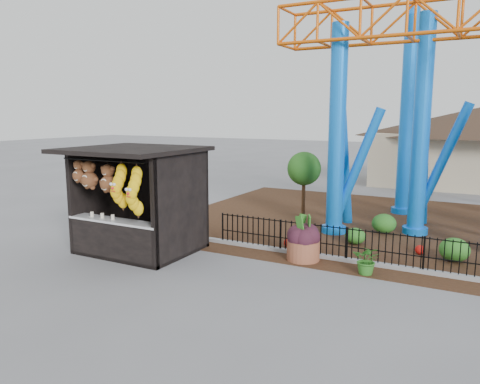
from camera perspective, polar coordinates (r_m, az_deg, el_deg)
The scene contains 10 objects.
ground at distance 11.97m, azimuth -4.50°, elevation -10.45°, with size 120.00×120.00×0.00m, color slate.
mulch_bed at distance 18.02m, azimuth 20.87°, elevation -4.19°, with size 18.00×12.00×0.02m, color #331E11.
curb at distance 13.24m, azimuth 17.90°, elevation -8.65°, with size 18.00×0.18×0.12m, color gray.
prize_booth at distance 14.03m, azimuth -12.84°, elevation -1.19°, with size 3.50×3.40×3.12m.
picket_fence at distance 12.99m, azimuth 21.93°, elevation -7.20°, with size 12.20×0.06×1.00m, color black, non-canonical shape.
roller_coaster at distance 17.84m, azimuth 25.94°, elevation 16.19°, with size 11.00×6.37×10.82m.
terracotta_planter at distance 13.36m, azimuth 7.70°, elevation -7.07°, with size 0.92×0.92×0.58m, color brown.
planter_foliage at distance 13.20m, azimuth 7.76°, elevation -4.53°, with size 0.70×0.70×0.64m, color #30131E.
potted_plant at distance 12.51m, azimuth 15.27°, elevation -7.99°, with size 0.70×0.61×0.78m, color #285E1B.
landscaping at distance 15.35m, azimuth 23.49°, elevation -5.53°, with size 8.64×3.77×0.66m.
Camera 1 is at (6.16, -9.42, 4.08)m, focal length 35.00 mm.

